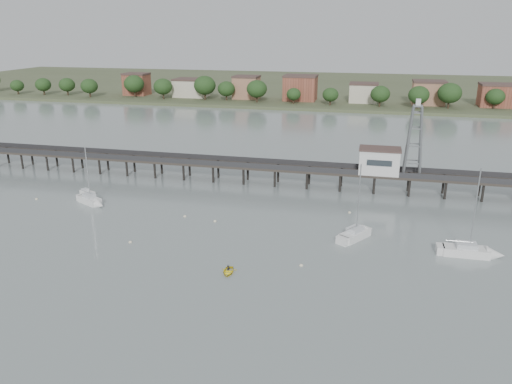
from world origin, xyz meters
TOP-DOWN VIEW (x-y plane):
  - ground_plane at (0.00, 0.00)m, footprint 500.00×500.00m
  - pier at (0.00, 60.00)m, footprint 150.00×5.00m
  - pier_building at (25.00, 60.00)m, footprint 8.40×5.40m
  - lattice_tower at (31.50, 60.00)m, footprint 3.20×3.20m
  - sailboat_b at (-28.68, 38.77)m, footprint 7.28×5.03m
  - sailboat_d at (39.74, 31.55)m, footprint 8.89×2.72m
  - sailboat_c at (22.34, 34.98)m, footprint 6.29×7.97m
  - white_tender at (-32.99, 43.87)m, footprint 3.77×2.75m
  - yellow_dinghy at (4.93, 17.75)m, footprint 2.20×0.84m
  - dinghy_occupant at (4.93, 17.75)m, footprint 0.45×1.01m
  - mooring_buoys at (1.90, 32.82)m, footprint 86.74×24.06m
  - far_shore at (0.36, 239.58)m, footprint 500.00×170.00m

SIDE VIEW (x-z plane):
  - ground_plane at x=0.00m, z-range 0.00..0.00m
  - yellow_dinghy at x=4.93m, z-range -1.50..1.50m
  - dinghy_occupant at x=4.93m, z-range -0.12..0.12m
  - mooring_buoys at x=1.90m, z-range -0.12..0.28m
  - white_tender at x=-32.99m, z-range -0.26..1.09m
  - sailboat_d at x=39.74m, z-range -6.65..7.92m
  - sailboat_c at x=22.34m, z-range -5.97..7.25m
  - sailboat_b at x=-28.68m, z-range -5.28..6.57m
  - far_shore at x=0.36m, z-range -4.25..6.15m
  - pier at x=0.00m, z-range 1.04..6.54m
  - pier_building at x=25.00m, z-range 4.02..9.32m
  - lattice_tower at x=31.50m, z-range 3.35..18.85m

